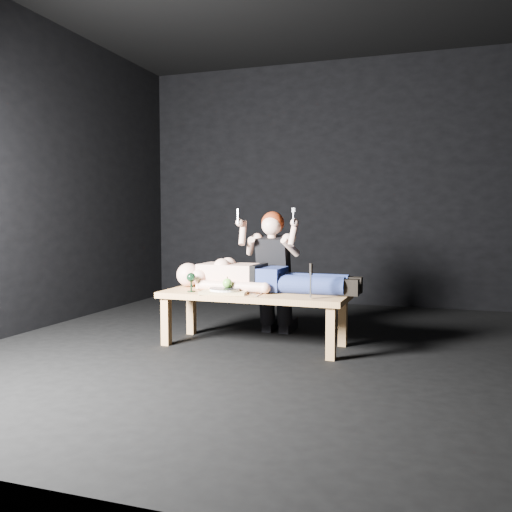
{
  "coord_description": "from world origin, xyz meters",
  "views": [
    {
      "loc": [
        1.12,
        -4.18,
        1.06
      ],
      "look_at": [
        -0.3,
        0.08,
        0.75
      ],
      "focal_mm": 37.77,
      "sensor_mm": 36.0,
      "label": 1
    }
  ],
  "objects_px": {
    "table": "(254,319)",
    "kneeling_woman": "(276,271)",
    "carving_knife": "(311,281)",
    "serving_tray": "(225,292)",
    "goblet": "(191,282)",
    "lying_man": "(265,275)"
  },
  "relations": [
    {
      "from": "table",
      "to": "serving_tray",
      "type": "distance_m",
      "value": 0.34
    },
    {
      "from": "kneeling_woman",
      "to": "carving_knife",
      "type": "height_order",
      "value": "kneeling_woman"
    },
    {
      "from": "table",
      "to": "lying_man",
      "type": "relative_size",
      "value": 0.98
    },
    {
      "from": "carving_knife",
      "to": "serving_tray",
      "type": "bearing_deg",
      "value": 175.81
    },
    {
      "from": "goblet",
      "to": "carving_knife",
      "type": "height_order",
      "value": "carving_knife"
    },
    {
      "from": "lying_man",
      "to": "kneeling_woman",
      "type": "height_order",
      "value": "kneeling_woman"
    },
    {
      "from": "kneeling_woman",
      "to": "serving_tray",
      "type": "xyz_separation_m",
      "value": [
        -0.24,
        -0.66,
        -0.12
      ]
    },
    {
      "from": "table",
      "to": "kneeling_woman",
      "type": "relative_size",
      "value": 1.34
    },
    {
      "from": "table",
      "to": "kneeling_woman",
      "type": "height_order",
      "value": "kneeling_woman"
    },
    {
      "from": "table",
      "to": "lying_man",
      "type": "xyz_separation_m",
      "value": [
        0.05,
        0.13,
        0.36
      ]
    },
    {
      "from": "kneeling_woman",
      "to": "serving_tray",
      "type": "height_order",
      "value": "kneeling_woman"
    },
    {
      "from": "table",
      "to": "carving_knife",
      "type": "xyz_separation_m",
      "value": [
        0.53,
        -0.2,
        0.36
      ]
    },
    {
      "from": "table",
      "to": "carving_knife",
      "type": "bearing_deg",
      "value": -19.55
    },
    {
      "from": "kneeling_woman",
      "to": "serving_tray",
      "type": "bearing_deg",
      "value": -108.99
    },
    {
      "from": "goblet",
      "to": "kneeling_woman",
      "type": "bearing_deg",
      "value": 50.97
    },
    {
      "from": "serving_tray",
      "to": "carving_knife",
      "type": "distance_m",
      "value": 0.75
    },
    {
      "from": "table",
      "to": "serving_tray",
      "type": "relative_size",
      "value": 4.15
    },
    {
      "from": "carving_knife",
      "to": "kneeling_woman",
      "type": "bearing_deg",
      "value": 125.63
    },
    {
      "from": "serving_tray",
      "to": "goblet",
      "type": "distance_m",
      "value": 0.31
    },
    {
      "from": "table",
      "to": "lying_man",
      "type": "bearing_deg",
      "value": 70.28
    },
    {
      "from": "serving_tray",
      "to": "goblet",
      "type": "relative_size",
      "value": 2.33
    },
    {
      "from": "goblet",
      "to": "carving_knife",
      "type": "relative_size",
      "value": 0.59
    }
  ]
}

